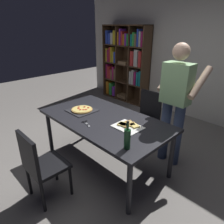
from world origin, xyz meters
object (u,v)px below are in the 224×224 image
at_px(chair_near_camera, 40,163).
at_px(chair_far_side, 146,114).
at_px(dining_table, 104,122).
at_px(bookshelf, 125,63).
at_px(person_serving_pizza, 176,99).
at_px(kitchen_scissors, 86,123).
at_px(pepperoni_pizza_on_tray, 82,110).
at_px(wine_bottle, 127,138).

distance_m(chair_near_camera, chair_far_side, 1.98).
relative_size(dining_table, chair_near_camera, 2.08).
bearing_deg(bookshelf, dining_table, -52.96).
bearing_deg(person_serving_pizza, kitchen_scissors, -123.15).
bearing_deg(pepperoni_pizza_on_tray, kitchen_scissors, -29.86).
xyz_separation_m(chair_near_camera, pepperoni_pizza_on_tray, (-0.43, 0.93, 0.25)).
relative_size(chair_far_side, wine_bottle, 2.85).
height_order(person_serving_pizza, pepperoni_pizza_on_tray, person_serving_pizza).
xyz_separation_m(chair_near_camera, wine_bottle, (0.72, 0.66, 0.36)).
height_order(chair_near_camera, pepperoni_pizza_on_tray, chair_near_camera).
bearing_deg(person_serving_pizza, dining_table, -129.20).
bearing_deg(bookshelf, person_serving_pizza, -33.58).
height_order(dining_table, bookshelf, bookshelf).
distance_m(chair_near_camera, person_serving_pizza, 1.93).
height_order(chair_near_camera, kitchen_scissors, chair_near_camera).
relative_size(dining_table, person_serving_pizza, 1.07).
xyz_separation_m(bookshelf, wine_bottle, (2.51, -2.70, -0.14)).
height_order(chair_near_camera, bookshelf, bookshelf).
bearing_deg(kitchen_scissors, pepperoni_pizza_on_tray, 150.14).
bearing_deg(pepperoni_pizza_on_tray, wine_bottle, -12.96).
bearing_deg(dining_table, pepperoni_pizza_on_tray, -171.80).
relative_size(person_serving_pizza, wine_bottle, 5.54).
xyz_separation_m(pepperoni_pizza_on_tray, wine_bottle, (1.15, -0.27, 0.10)).
distance_m(dining_table, chair_near_camera, 1.00).
bearing_deg(wine_bottle, bookshelf, 132.91).
relative_size(dining_table, bookshelf, 0.96).
height_order(dining_table, pepperoni_pizza_on_tray, pepperoni_pizza_on_tray).
bearing_deg(chair_far_side, wine_bottle, -61.31).
height_order(person_serving_pizza, kitchen_scissors, person_serving_pizza).
relative_size(person_serving_pizza, pepperoni_pizza_on_tray, 4.65).
distance_m(chair_far_side, bookshelf, 2.32).
distance_m(pepperoni_pizza_on_tray, kitchen_scissors, 0.43).
xyz_separation_m(bookshelf, person_serving_pizza, (2.42, -1.60, -0.01)).
bearing_deg(pepperoni_pizza_on_tray, dining_table, 8.20).
bearing_deg(wine_bottle, pepperoni_pizza_on_tray, 167.04).
xyz_separation_m(person_serving_pizza, kitchen_scissors, (-0.68, -1.05, -0.24)).
xyz_separation_m(dining_table, person_serving_pizza, (0.63, 0.77, 0.31)).
relative_size(chair_near_camera, wine_bottle, 2.85).
relative_size(person_serving_pizza, kitchen_scissors, 8.81).
distance_m(chair_far_side, wine_bottle, 1.54).
xyz_separation_m(chair_near_camera, bookshelf, (-1.79, 3.36, 0.50)).
bearing_deg(pepperoni_pizza_on_tray, chair_near_camera, -64.90).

